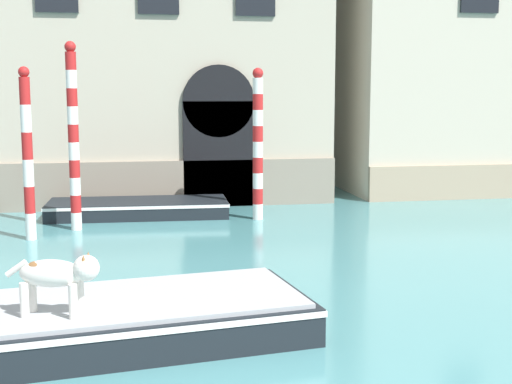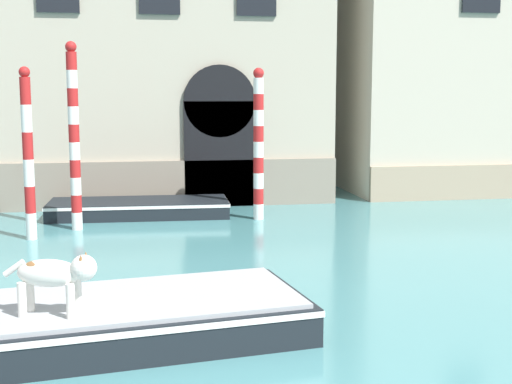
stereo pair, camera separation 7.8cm
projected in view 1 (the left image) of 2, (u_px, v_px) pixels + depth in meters
The scene contains 6 objects.
boat_foreground at pixel (31, 327), 9.28m from camera, with size 7.65×3.29×0.58m.
dog_on_deck at pixel (58, 275), 8.84m from camera, with size 1.18×0.56×0.80m.
boat_moored_near_palazzo at pixel (138, 208), 19.16m from camera, with size 4.84×1.99×0.42m.
mooring_pole_0 at pixel (258, 144), 18.45m from camera, with size 0.28×0.28×3.93m.
mooring_pole_1 at pixel (73, 136), 17.01m from camera, with size 0.27×0.27×4.51m.
mooring_pole_3 at pixel (28, 154), 15.90m from camera, with size 0.25×0.25×3.89m.
Camera 1 is at (-1.39, -3.56, 3.38)m, focal length 50.00 mm.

